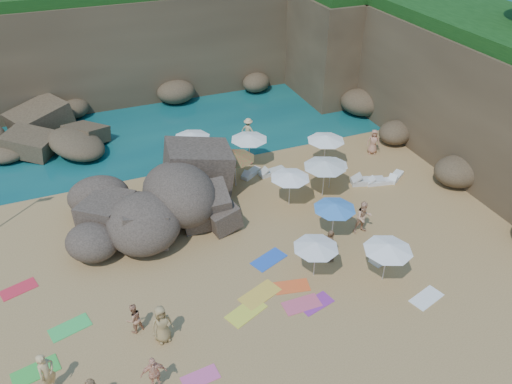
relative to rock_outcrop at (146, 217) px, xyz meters
name	(u,v)px	position (x,y,z in m)	size (l,w,h in m)	color
ground	(241,265)	(3.58, -5.71, 0.00)	(120.00, 120.00, 0.00)	tan
seawater	(132,68)	(3.58, 24.29, 0.00)	(120.00, 120.00, 0.00)	#0C4751
cliff_back	(160,39)	(5.58, 19.29, 4.00)	(44.00, 8.00, 8.00)	brown
cliff_right	(456,80)	(22.58, 2.29, 4.00)	(8.00, 30.00, 8.00)	brown
cliff_corner	(343,36)	(20.58, 14.29, 4.00)	(10.00, 12.00, 8.00)	brown
rock_promontory	(7,157)	(-7.42, 10.29, 0.00)	(12.00, 7.00, 2.00)	brown
rock_outcrop	(146,217)	(0.00, 0.00, 0.00)	(7.99, 5.99, 3.20)	brown
parasol_0	(192,135)	(4.16, 4.83, 2.07)	(2.38, 2.38, 2.25)	silver
parasol_1	(249,137)	(7.47, 3.17, 2.09)	(2.40, 2.40, 2.27)	silver
parasol_2	(290,175)	(8.00, -1.84, 1.99)	(2.29, 2.29, 2.17)	silver
parasol_4	(326,138)	(11.93, 1.20, 2.11)	(2.43, 2.43, 2.30)	silver
parasol_5	(331,163)	(11.02, -1.18, 1.79)	(2.06, 2.06, 1.95)	silver
parasol_6	(235,156)	(5.80, 1.20, 2.12)	(2.44, 2.44, 2.31)	silver
parasol_7	(325,164)	(10.25, -1.76, 2.20)	(2.53, 2.53, 2.39)	silver
parasol_9	(316,245)	(6.58, -7.71, 1.90)	(2.19, 2.19, 2.07)	silver
parasol_10	(335,206)	(8.90, -5.35, 1.95)	(2.24, 2.24, 2.12)	silver
parasol_11	(388,247)	(9.53, -9.19, 2.01)	(2.31, 2.31, 2.19)	silver
lounger_0	(251,173)	(7.13, 1.99, 0.12)	(1.56, 0.52, 0.24)	silver
lounger_1	(272,172)	(8.44, 1.62, 0.13)	(1.72, 0.57, 0.27)	silver
lounger_2	(395,177)	(15.44, -1.79, 0.12)	(1.55, 0.52, 0.24)	white
lounger_3	(368,181)	(13.49, -1.63, 0.16)	(2.05, 0.68, 0.32)	silver
lounger_4	(379,182)	(14.14, -1.93, 0.13)	(1.61, 0.54, 0.25)	white
lounger_5	(386,255)	(10.61, -7.90, 0.15)	(1.92, 0.64, 0.30)	white
towel_1	(200,378)	(-0.17, -11.21, 0.01)	(1.46, 0.73, 0.03)	#E15792
towel_3	(36,372)	(-6.12, -8.52, 0.02)	(1.78, 0.89, 0.03)	green
towel_4	(260,295)	(3.67, -7.95, 0.02)	(1.95, 0.97, 0.03)	gold
towel_6	(316,303)	(5.83, -9.41, 0.01)	(1.60, 0.80, 0.03)	purple
towel_7	(19,289)	(-6.72, -3.40, 0.01)	(1.60, 0.80, 0.03)	red
towel_8	(269,260)	(5.01, -5.88, 0.02)	(1.82, 0.91, 0.03)	blue
towel_9	(302,304)	(5.20, -9.23, 0.02)	(1.71, 0.86, 0.03)	#D8546E
towel_10	(292,286)	(5.27, -8.03, 0.01)	(1.66, 0.83, 0.03)	#FF5E28
towel_11	(70,327)	(-4.68, -6.71, 0.02)	(1.70, 0.85, 0.03)	green
towel_12	(246,312)	(2.70, -8.70, 0.02)	(1.85, 0.92, 0.03)	yellow
towel_13	(427,298)	(10.71, -11.01, 0.01)	(1.63, 0.82, 0.03)	white
person_stand_0	(47,373)	(-5.54, -9.59, 0.97)	(0.71, 0.47, 1.95)	#DAB272
person_stand_1	(134,318)	(-2.05, -7.91, 0.74)	(0.72, 0.56, 1.49)	tan
person_stand_2	(248,130)	(8.64, 6.36, 0.87)	(1.13, 0.47, 1.75)	#E8C084
person_stand_3	(330,246)	(7.78, -7.03, 0.94)	(1.10, 0.46, 1.88)	#946D4A
person_stand_4	(373,142)	(15.87, 1.56, 0.87)	(0.85, 0.47, 1.75)	tan
person_stand_5	(89,202)	(-2.84, 1.55, 0.75)	(1.39, 0.40, 1.50)	tan
person_lie_2	(163,336)	(-1.06, -8.86, 0.25)	(0.91, 1.87, 0.50)	tan
person_lie_5	(362,227)	(10.55, -5.66, 0.36)	(0.92, 1.89, 0.72)	tan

